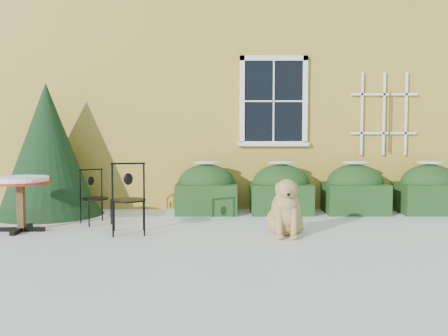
{
  "coord_description": "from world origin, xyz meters",
  "views": [
    {
      "loc": [
        -0.01,
        -6.12,
        1.4
      ],
      "look_at": [
        0.0,
        1.0,
        0.9
      ],
      "focal_mm": 40.0,
      "sensor_mm": 36.0,
      "label": 1
    }
  ],
  "objects_px": {
    "evergreen_shrub": "(48,162)",
    "bistro_table": "(20,186)",
    "patio_chair_far": "(95,197)",
    "dog": "(285,212)",
    "patio_chair_near": "(128,198)"
  },
  "relations": [
    {
      "from": "evergreen_shrub",
      "to": "bistro_table",
      "type": "bearing_deg",
      "value": -85.33
    },
    {
      "from": "evergreen_shrub",
      "to": "patio_chair_far",
      "type": "xyz_separation_m",
      "value": [
        1.01,
        -0.84,
        -0.48
      ]
    },
    {
      "from": "evergreen_shrub",
      "to": "dog",
      "type": "xyz_separation_m",
      "value": [
        3.84,
        -1.78,
        -0.58
      ]
    },
    {
      "from": "patio_chair_near",
      "to": "patio_chair_far",
      "type": "distance_m",
      "value": 1.06
    },
    {
      "from": "patio_chair_near",
      "to": "dog",
      "type": "bearing_deg",
      "value": 166.02
    },
    {
      "from": "evergreen_shrub",
      "to": "patio_chair_far",
      "type": "bearing_deg",
      "value": -39.63
    },
    {
      "from": "patio_chair_near",
      "to": "dog",
      "type": "xyz_separation_m",
      "value": [
        2.16,
        -0.13,
        -0.17
      ]
    },
    {
      "from": "patio_chair_near",
      "to": "bistro_table",
      "type": "bearing_deg",
      "value": -17.68
    },
    {
      "from": "bistro_table",
      "to": "patio_chair_near",
      "type": "distance_m",
      "value": 1.59
    },
    {
      "from": "patio_chair_far",
      "to": "dog",
      "type": "height_order",
      "value": "patio_chair_far"
    },
    {
      "from": "bistro_table",
      "to": "patio_chair_near",
      "type": "bearing_deg",
      "value": -7.17
    },
    {
      "from": "evergreen_shrub",
      "to": "patio_chair_far",
      "type": "distance_m",
      "value": 1.4
    },
    {
      "from": "patio_chair_near",
      "to": "patio_chair_far",
      "type": "xyz_separation_m",
      "value": [
        -0.68,
        0.81,
        -0.08
      ]
    },
    {
      "from": "patio_chair_near",
      "to": "dog",
      "type": "distance_m",
      "value": 2.17
    },
    {
      "from": "evergreen_shrub",
      "to": "dog",
      "type": "relative_size",
      "value": 2.48
    }
  ]
}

